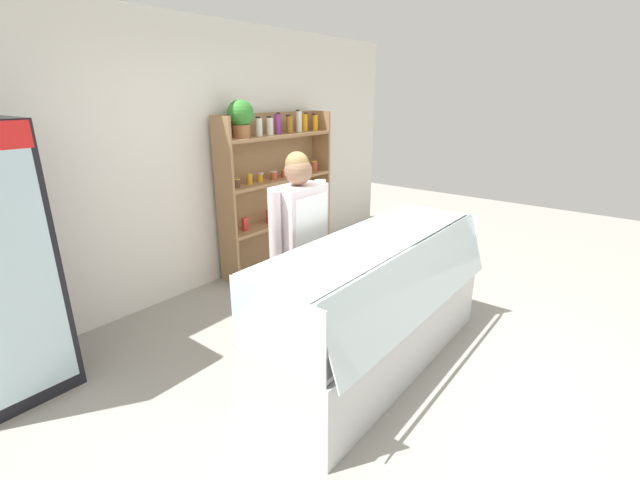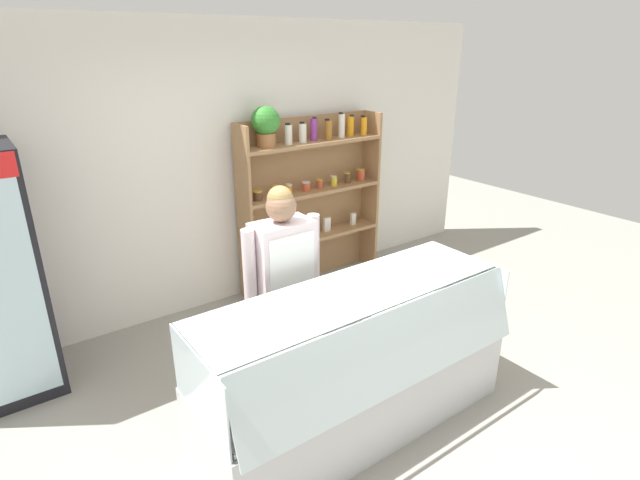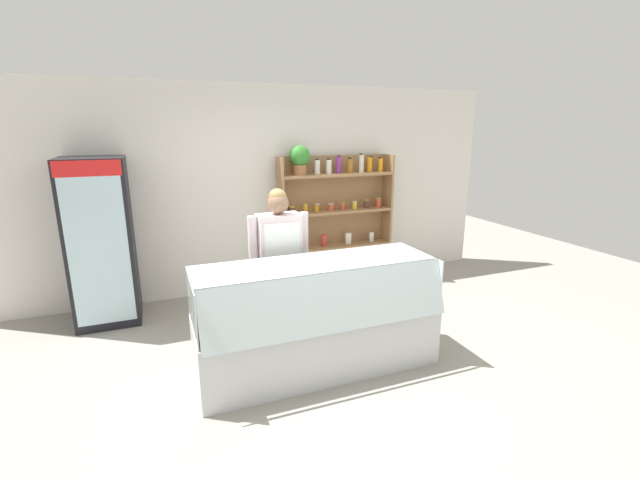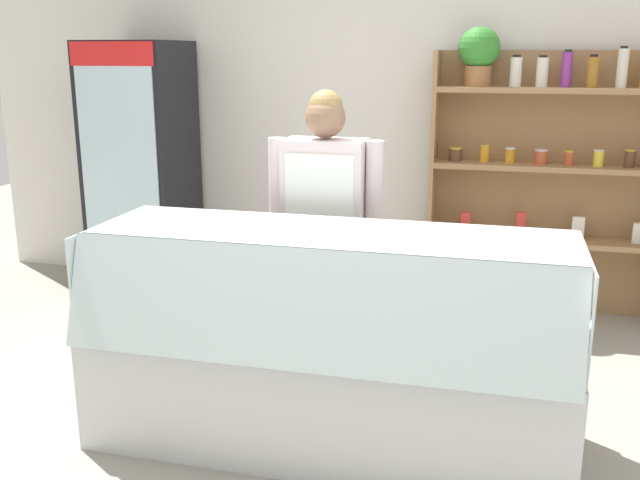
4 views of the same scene
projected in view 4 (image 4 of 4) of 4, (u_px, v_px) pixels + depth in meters
The scene contains 6 objects.
ground_plane at pixel (341, 443), 3.34m from camera, with size 12.00×12.00×0.00m, color gray.
back_wall at pixel (412, 113), 5.12m from camera, with size 6.80×0.10×2.70m, color white.
drinks_fridge at pixel (142, 170), 5.28m from camera, with size 0.66×0.66×1.86m.
shelving_unit at pixel (544, 158), 4.77m from camera, with size 1.62×0.29×1.94m.
deli_display_case at pixel (327, 379), 3.29m from camera, with size 2.17×0.81×1.01m.
shop_clerk at pixel (325, 217), 3.74m from camera, with size 0.61×0.25×1.59m.
Camera 4 is at (0.65, -2.92, 1.77)m, focal length 40.00 mm.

